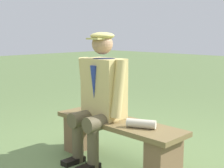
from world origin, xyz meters
TOP-DOWN VIEW (x-y plane):
  - ground_plane at (0.00, 0.00)m, footprint 30.00×30.00m
  - bench at (0.00, 0.00)m, footprint 1.41×0.40m
  - seated_man at (0.19, 0.05)m, footprint 0.58×0.57m
  - rolled_magazine at (-0.32, 0.03)m, footprint 0.27×0.19m

SIDE VIEW (x-z plane):
  - ground_plane at x=0.00m, z-range 0.00..0.00m
  - bench at x=0.00m, z-range 0.05..0.48m
  - rolled_magazine at x=-0.32m, z-range 0.43..0.51m
  - seated_man at x=0.19m, z-range 0.05..1.32m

